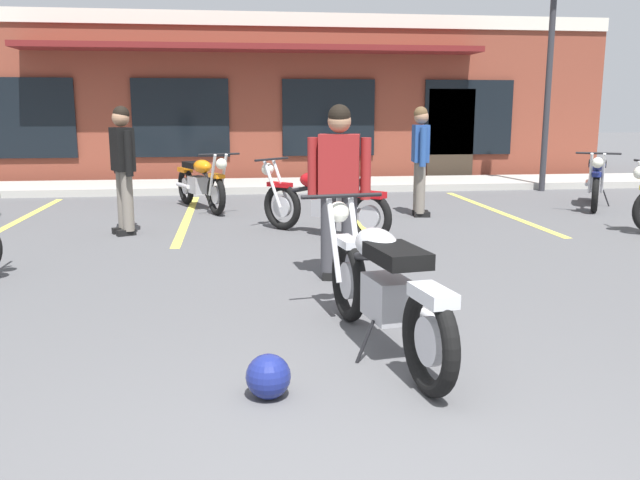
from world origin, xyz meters
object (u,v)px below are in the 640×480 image
at_px(motorcycle_silver_naked, 596,180).
at_px(parking_lot_lamp_post, 555,27).
at_px(motorcycle_blue_standard, 322,200).
at_px(person_in_shorts_foreground, 339,182).
at_px(person_in_black_shirt, 420,155).
at_px(helmet_on_pavement, 268,376).
at_px(motorcycle_foreground_classic, 382,285).
at_px(person_near_building, 123,162).
at_px(motorcycle_black_cruiser, 200,182).

distance_m(motorcycle_silver_naked, parking_lot_lamp_post, 3.49).
height_order(motorcycle_blue_standard, person_in_shorts_foreground, person_in_shorts_foreground).
distance_m(motorcycle_silver_naked, person_in_shorts_foreground, 6.68).
bearing_deg(person_in_black_shirt, helmet_on_pavement, -112.82).
height_order(motorcycle_foreground_classic, person_near_building, person_near_building).
xyz_separation_m(helmet_on_pavement, parking_lot_lamp_post, (6.06, 9.10, 3.06)).
bearing_deg(person_in_black_shirt, parking_lot_lamp_post, 39.11).
bearing_deg(person_in_shorts_foreground, motorcycle_foreground_classic, -90.38).
xyz_separation_m(person_in_shorts_foreground, helmet_on_pavement, (-0.82, -2.62, -0.82)).
height_order(motorcycle_foreground_classic, motorcycle_silver_naked, same).
bearing_deg(motorcycle_foreground_classic, parking_lot_lamp_post, 58.09).
height_order(person_in_black_shirt, parking_lot_lamp_post, parking_lot_lamp_post).
distance_m(motorcycle_silver_naked, motorcycle_blue_standard, 5.32).
distance_m(motorcycle_blue_standard, person_in_shorts_foreground, 2.37).
bearing_deg(person_in_shorts_foreground, motorcycle_silver_naked, 40.24).
xyz_separation_m(motorcycle_black_cruiser, helmet_on_pavement, (0.71, -7.50, -0.33)).
relative_size(motorcycle_blue_standard, person_in_black_shirt, 0.99).
height_order(motorcycle_blue_standard, person_near_building, person_near_building).
height_order(motorcycle_foreground_classic, motorcycle_blue_standard, same).
bearing_deg(motorcycle_silver_naked, person_in_shorts_foreground, -139.76).
distance_m(motorcycle_foreground_classic, parking_lot_lamp_post, 10.30).
bearing_deg(motorcycle_blue_standard, person_in_black_shirt, 39.64).
bearing_deg(helmet_on_pavement, motorcycle_blue_standard, 78.85).
distance_m(motorcycle_foreground_classic, person_near_building, 5.29).
bearing_deg(helmet_on_pavement, person_in_shorts_foreground, 72.61).
xyz_separation_m(person_in_shorts_foreground, person_near_building, (-2.41, 2.74, 0.00)).
bearing_deg(person_near_building, motorcycle_silver_naked, 11.79).
bearing_deg(motorcycle_black_cruiser, parking_lot_lamp_post, 13.31).
bearing_deg(person_in_black_shirt, person_in_shorts_foreground, -116.42).
xyz_separation_m(motorcycle_foreground_classic, motorcycle_black_cruiser, (-1.52, 6.83, 0.00)).
relative_size(person_in_black_shirt, helmet_on_pavement, 6.44).
bearing_deg(motorcycle_blue_standard, motorcycle_black_cruiser, 123.40).
xyz_separation_m(motorcycle_foreground_classic, motorcycle_blue_standard, (0.16, 4.27, 0.00)).
bearing_deg(helmet_on_pavement, parking_lot_lamp_post, 56.34).
xyz_separation_m(person_near_building, helmet_on_pavement, (1.59, -5.36, -0.82)).
xyz_separation_m(motorcycle_foreground_classic, helmet_on_pavement, (-0.81, -0.67, -0.33)).
bearing_deg(motorcycle_foreground_classic, person_in_black_shirt, 71.84).
relative_size(motorcycle_foreground_classic, person_near_building, 1.25).
height_order(motorcycle_silver_naked, person_in_shorts_foreground, person_in_shorts_foreground).
relative_size(motorcycle_silver_naked, parking_lot_lamp_post, 0.38).
distance_m(motorcycle_blue_standard, person_in_black_shirt, 2.26).
bearing_deg(person_in_shorts_foreground, person_near_building, 131.40).
xyz_separation_m(person_in_black_shirt, person_near_building, (-4.26, -0.99, 0.00)).
bearing_deg(person_near_building, person_in_shorts_foreground, -48.60).
relative_size(motorcycle_foreground_classic, person_in_shorts_foreground, 1.25).
distance_m(motorcycle_foreground_classic, helmet_on_pavement, 1.10).
bearing_deg(helmet_on_pavement, motorcycle_silver_naked, 49.55).
relative_size(motorcycle_black_cruiser, person_near_building, 1.19).
distance_m(person_in_shorts_foreground, parking_lot_lamp_post, 8.63).
distance_m(motorcycle_foreground_classic, motorcycle_blue_standard, 4.28).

